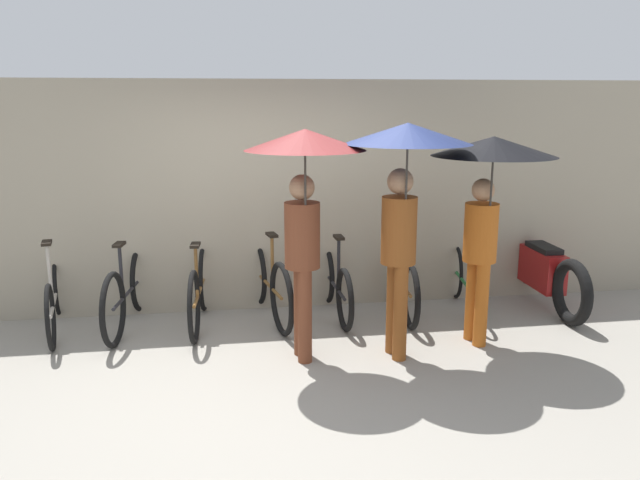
% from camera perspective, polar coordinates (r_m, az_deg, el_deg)
% --- Properties ---
extents(ground_plane, '(30.00, 30.00, 0.00)m').
position_cam_1_polar(ground_plane, '(5.45, -3.39, -12.90)').
color(ground_plane, gray).
extents(back_wall, '(13.39, 0.12, 2.57)m').
position_cam_1_polar(back_wall, '(7.02, -5.11, 3.93)').
color(back_wall, gray).
rests_on(back_wall, ground).
extents(parked_bicycle_0, '(0.49, 1.71, 1.04)m').
position_cam_1_polar(parked_bicycle_0, '(7.03, -23.15, -4.86)').
color(parked_bicycle_0, black).
rests_on(parked_bicycle_0, ground).
extents(parked_bicycle_1, '(0.44, 1.81, 0.97)m').
position_cam_1_polar(parked_bicycle_1, '(6.87, -17.15, -4.51)').
color(parked_bicycle_1, black).
rests_on(parked_bicycle_1, ground).
extents(parked_bicycle_2, '(0.44, 1.73, 0.97)m').
position_cam_1_polar(parked_bicycle_2, '(6.74, -10.98, -4.52)').
color(parked_bicycle_2, black).
rests_on(parked_bicycle_2, ground).
extents(parked_bicycle_3, '(0.51, 1.79, 0.99)m').
position_cam_1_polar(parked_bicycle_3, '(6.84, -4.76, -3.97)').
color(parked_bicycle_3, black).
rests_on(parked_bicycle_3, ground).
extents(parked_bicycle_4, '(0.44, 1.62, 1.09)m').
position_cam_1_polar(parked_bicycle_4, '(6.92, 1.40, -4.08)').
color(parked_bicycle_4, black).
rests_on(parked_bicycle_4, ground).
extents(parked_bicycle_5, '(0.44, 1.67, 1.11)m').
position_cam_1_polar(parked_bicycle_5, '(7.04, 7.41, -3.78)').
color(parked_bicycle_5, black).
rests_on(parked_bicycle_5, ground).
extents(parked_bicycle_6, '(0.44, 1.60, 1.05)m').
position_cam_1_polar(parked_bicycle_6, '(7.26, 13.08, -3.62)').
color(parked_bicycle_6, black).
rests_on(parked_bicycle_6, ground).
extents(pedestrian_leading, '(1.04, 1.04, 2.12)m').
position_cam_1_polar(pedestrian_leading, '(5.39, -1.47, 5.49)').
color(pedestrian_leading, brown).
rests_on(pedestrian_leading, ground).
extents(pedestrian_center, '(1.10, 1.10, 2.17)m').
position_cam_1_polar(pedestrian_center, '(5.48, 7.75, 6.14)').
color(pedestrian_center, brown).
rests_on(pedestrian_center, ground).
extents(pedestrian_trailing, '(1.13, 1.13, 2.03)m').
position_cam_1_polar(pedestrian_trailing, '(5.98, 15.24, 5.52)').
color(pedestrian_trailing, '#B25619').
rests_on(pedestrian_trailing, ground).
extents(motorcycle, '(0.58, 2.05, 0.93)m').
position_cam_1_polar(motorcycle, '(7.68, 19.63, -2.76)').
color(motorcycle, black).
rests_on(motorcycle, ground).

